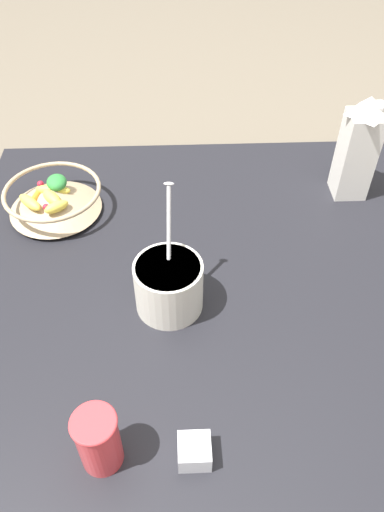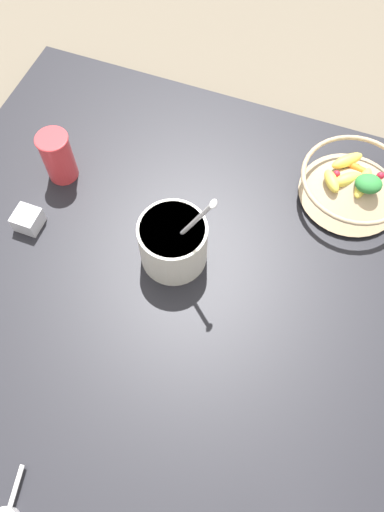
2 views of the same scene
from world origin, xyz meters
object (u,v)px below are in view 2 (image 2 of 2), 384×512
yogurt_tub (173,241)px  drinking_cup (58,156)px  fruit_bowl (353,185)px  spice_jar (28,220)px

yogurt_tub → drinking_cup: bearing=160.7°
fruit_bowl → drinking_cup: size_ratio=1.92×
fruit_bowl → drinking_cup: bearing=-164.8°
fruit_bowl → yogurt_tub: yogurt_tub is taller
fruit_bowl → spice_jar: 0.68m
fruit_bowl → yogurt_tub: size_ratio=0.92×
yogurt_tub → drinking_cup: 0.32m
fruit_bowl → yogurt_tub: (-0.30, -0.27, 0.02)m
spice_jar → drinking_cup: bearing=88.0°
fruit_bowl → yogurt_tub: 0.40m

